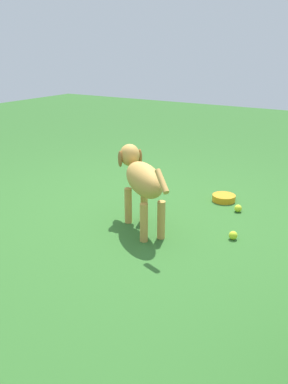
# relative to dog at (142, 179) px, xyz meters

# --- Properties ---
(ground) EXTENTS (14.00, 14.00, 0.00)m
(ground) POSITION_rel_dog_xyz_m (0.19, -0.18, -0.42)
(ground) COLOR #2D6026
(dog) EXTENTS (0.77, 0.61, 0.63)m
(dog) POSITION_rel_dog_xyz_m (0.00, 0.00, 0.00)
(dog) COLOR #C69347
(dog) RESTS_ON ground
(tennis_ball_0) EXTENTS (0.07, 0.07, 0.07)m
(tennis_ball_0) POSITION_rel_dog_xyz_m (-0.71, -0.19, -0.38)
(tennis_ball_0) COLOR #C6DD2A
(tennis_ball_0) RESTS_ON ground
(tennis_ball_1) EXTENTS (0.07, 0.07, 0.07)m
(tennis_ball_1) POSITION_rel_dog_xyz_m (-0.56, -0.73, -0.38)
(tennis_ball_1) COLOR #CFDA2F
(tennis_ball_1) RESTS_ON ground
(water_bowl) EXTENTS (0.22, 0.22, 0.06)m
(water_bowl) POSITION_rel_dog_xyz_m (-0.35, -0.92, -0.39)
(water_bowl) COLOR orange
(water_bowl) RESTS_ON ground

